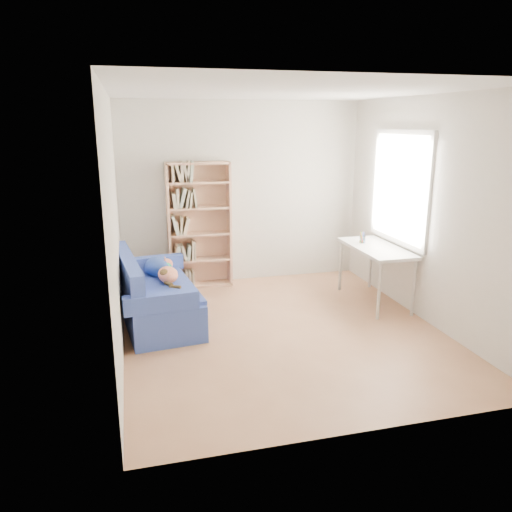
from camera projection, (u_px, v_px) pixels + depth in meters
The scene contains 6 objects.
ground at pixel (282, 330), 5.69m from camera, with size 4.00×4.00×0.00m, color #A26A49.
room_shell at pixel (292, 186), 5.32m from camera, with size 3.54×4.04×2.62m.
sofa at pixel (155, 295), 5.91m from camera, with size 0.97×1.74×0.81m.
bookshelf at pixel (199, 230), 7.05m from camera, with size 0.89×0.28×1.77m.
desk at pixel (376, 252), 6.42m from camera, with size 0.56×1.23×0.75m.
pen_cup at pixel (363, 239), 6.58m from camera, with size 0.08×0.08×0.16m.
Camera 1 is at (-1.59, -5.03, 2.30)m, focal length 35.00 mm.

